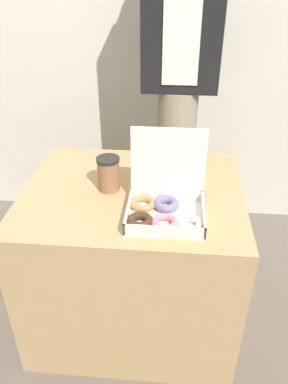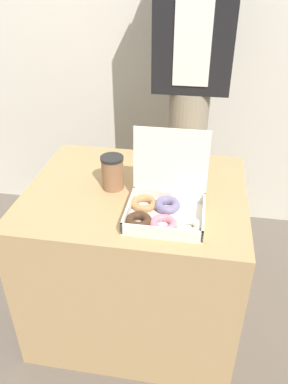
# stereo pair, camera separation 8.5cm
# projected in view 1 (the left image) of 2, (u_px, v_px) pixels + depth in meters

# --- Properties ---
(ground_plane) EXTENTS (14.00, 14.00, 0.00)m
(ground_plane) POSITION_uv_depth(u_px,v_px,m) (135.00, 311.00, 1.89)
(ground_plane) COLOR #665B51
(wall_back) EXTENTS (10.00, 0.05, 2.60)m
(wall_back) POSITION_uv_depth(u_px,v_px,m) (151.00, 5.00, 2.01)
(wall_back) COLOR beige
(wall_back) RESTS_ON ground_plane
(table) EXTENTS (0.88, 0.73, 0.72)m
(table) POSITION_uv_depth(u_px,v_px,m) (134.00, 257.00, 1.70)
(table) COLOR tan
(table) RESTS_ON ground_plane
(donut_box) EXTENTS (0.29, 0.26, 0.29)m
(donut_box) POSITION_uv_depth(u_px,v_px,m) (163.00, 205.00, 1.34)
(donut_box) COLOR white
(donut_box) RESTS_ON table
(coffee_cup) EXTENTS (0.09, 0.09, 0.14)m
(coffee_cup) POSITION_uv_depth(u_px,v_px,m) (109.00, 174.00, 1.48)
(coffee_cup) COLOR #8C6042
(coffee_cup) RESTS_ON table
(person_customer) EXTENTS (0.36, 0.22, 1.80)m
(person_customer) POSITION_uv_depth(u_px,v_px,m) (179.00, 81.00, 1.82)
(person_customer) COLOR gray
(person_customer) RESTS_ON ground_plane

